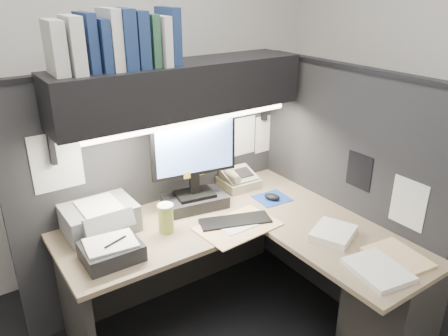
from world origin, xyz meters
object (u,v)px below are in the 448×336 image
(overhead_shelf, at_px, (181,88))
(coffee_cup, at_px, (166,219))
(keyboard, at_px, (235,221))
(telephone, at_px, (238,179))
(printer, at_px, (98,216))
(notebook_stack, at_px, (112,251))
(monitor, at_px, (194,173))
(desk, at_px, (295,283))

(overhead_shelf, relative_size, coffee_cup, 9.37)
(keyboard, bearing_deg, overhead_shelf, 128.46)
(telephone, bearing_deg, overhead_shelf, -171.85)
(keyboard, bearing_deg, printer, 169.49)
(notebook_stack, bearing_deg, coffee_cup, 12.58)
(coffee_cup, distance_m, printer, 0.40)
(monitor, xyz_separation_m, printer, (-0.61, 0.08, -0.15))
(monitor, height_order, printer, monitor)
(desk, relative_size, printer, 4.24)
(coffee_cup, bearing_deg, printer, 140.27)
(printer, bearing_deg, desk, -42.04)
(telephone, bearing_deg, keyboard, -124.31)
(desk, bearing_deg, notebook_stack, 154.70)
(monitor, relative_size, printer, 1.47)
(overhead_shelf, relative_size, printer, 3.86)
(keyboard, distance_m, coffee_cup, 0.42)
(notebook_stack, bearing_deg, keyboard, -4.85)
(overhead_shelf, bearing_deg, telephone, 4.79)
(printer, relative_size, notebook_stack, 1.35)
(desk, xyz_separation_m, printer, (-0.87, 0.78, 0.37))
(notebook_stack, bearing_deg, telephone, 18.19)
(desk, height_order, monitor, monitor)
(monitor, bearing_deg, printer, -178.64)
(overhead_shelf, xyz_separation_m, printer, (-0.57, 0.02, -0.69))
(monitor, bearing_deg, desk, -60.24)
(telephone, distance_m, notebook_stack, 1.13)
(keyboard, relative_size, coffee_cup, 2.59)
(desk, distance_m, notebook_stack, 1.07)
(overhead_shelf, height_order, coffee_cup, overhead_shelf)
(printer, distance_m, notebook_stack, 0.35)
(telephone, height_order, coffee_cup, coffee_cup)
(overhead_shelf, relative_size, telephone, 6.02)
(overhead_shelf, bearing_deg, desk, -68.21)
(desk, relative_size, coffee_cup, 10.28)
(monitor, relative_size, keyboard, 1.37)
(keyboard, bearing_deg, monitor, 125.22)
(monitor, height_order, notebook_stack, monitor)
(desk, distance_m, keyboard, 0.51)
(coffee_cup, height_order, printer, coffee_cup)
(overhead_shelf, bearing_deg, monitor, -55.99)
(keyboard, xyz_separation_m, telephone, (0.32, 0.42, 0.04))
(telephone, relative_size, coffee_cup, 1.56)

